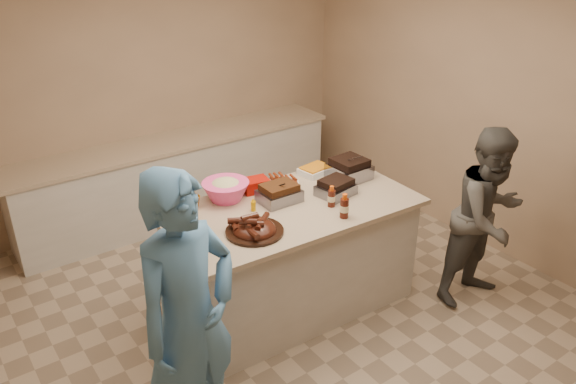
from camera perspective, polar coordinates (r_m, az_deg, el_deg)
room at (r=4.86m, az=0.97°, el=-12.21°), size 4.50×5.00×2.70m
back_counter at (r=6.28m, az=-11.02°, el=1.45°), size 3.60×0.64×0.90m
island at (r=4.97m, az=0.34°, el=-11.22°), size 2.06×1.15×0.96m
rib_platter at (r=4.09m, az=-3.41°, el=-4.14°), size 0.46×0.46×0.17m
pulled_pork_tray at (r=4.53m, az=-0.89°, el=-0.95°), size 0.32×0.25×0.10m
brisket_tray at (r=4.65m, az=4.85°, el=-0.27°), size 0.32×0.29×0.09m
roasting_pan at (r=4.97m, az=6.19°, el=1.43°), size 0.32×0.32×0.12m
coleslaw_bowl at (r=4.58m, az=-6.29°, el=-0.76°), size 0.40×0.40×0.26m
sausage_plate at (r=4.83m, az=-0.46°, el=0.88°), size 0.34×0.34×0.05m
mac_cheese_dish at (r=5.03m, az=2.77°, el=1.90°), size 0.30×0.24×0.07m
bbq_bottle_a at (r=4.31m, az=5.69°, el=-2.57°), size 0.07×0.07×0.20m
bbq_bottle_b at (r=4.47m, az=4.41°, el=-1.44°), size 0.06×0.06×0.17m
mustard_bottle at (r=4.39m, az=-3.54°, el=-1.90°), size 0.04×0.04×0.11m
sauce_bowl at (r=4.65m, az=-1.32°, el=-0.19°), size 0.15×0.05×0.15m
plate_stack_large at (r=4.28m, az=-10.69°, el=-3.16°), size 0.24×0.24×0.03m
plate_stack_small at (r=4.03m, az=-9.28°, el=-4.99°), size 0.19×0.19×0.03m
plastic_cup at (r=4.50m, az=-9.49°, el=-1.52°), size 0.11×0.10×0.10m
basket_stack at (r=4.71m, az=-3.32°, el=0.13°), size 0.24×0.20×0.11m
guest_gray at (r=5.35m, az=18.42°, el=-9.77°), size 0.81×1.58×0.59m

